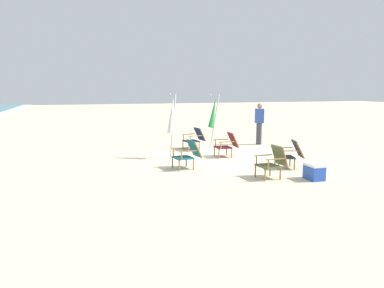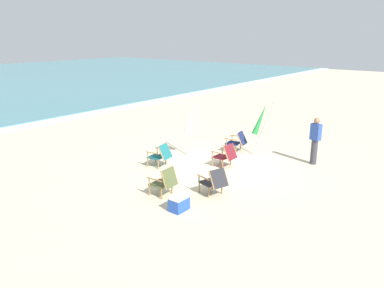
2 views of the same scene
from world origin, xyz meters
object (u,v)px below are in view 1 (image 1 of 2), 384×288
Objects in this scene: beach_chair_front_right at (273,161)px; cooler_box at (314,172)px; umbrella_furled_green at (213,113)px; person_near_chairs at (259,123)px; umbrella_furled_white at (172,116)px; beach_chair_mid_center at (291,153)px; beach_chair_back_right at (188,153)px; beach_chair_far_center at (195,138)px; beach_chair_back_left at (228,144)px.

beach_chair_front_right is 1.03m from cooler_box.
umbrella_furled_green is 1.24× the size of person_near_chairs.
umbrella_furled_white is (3.36, 1.78, 0.93)m from beach_chair_front_right.
umbrella_furled_white is at bearing 35.12° from cooler_box.
person_near_chairs is (4.27, -1.17, 0.41)m from beach_chair_mid_center.
umbrella_furled_white reaches higher than beach_chair_back_right.
cooler_box is (-3.80, -2.67, -1.16)m from umbrella_furled_white.
beach_chair_far_center is at bearing 99.04° from person_near_chairs.
umbrella_furled_green is (3.28, -1.94, 0.89)m from beach_chair_back_right.
beach_chair_far_center is (1.69, 0.59, -0.00)m from beach_chair_back_left.
beach_chair_far_center is 2.87m from person_near_chairs.
umbrella_furled_green is 0.97× the size of umbrella_furled_white.
beach_chair_back_left is 3.11m from person_near_chairs.
beach_chair_front_right reaches higher than beach_chair_back_right.
beach_chair_back_left is 1.63× the size of cooler_box.
beach_chair_mid_center is at bearing -131.18° from umbrella_furled_white.
beach_chair_back_right is at bearing 50.87° from cooler_box.
umbrella_furled_white reaches higher than beach_chair_front_right.
cooler_box is at bearing -144.88° from umbrella_furled_white.
beach_chair_back_right is 1.02× the size of beach_chair_back_left.
umbrella_furled_white is 4.41m from person_near_chairs.
person_near_chairs reaches higher than beach_chair_back_right.
person_near_chairs is at bearing -23.23° from beach_chair_front_right.
umbrella_furled_green is 5.57m from cooler_box.
beach_chair_front_right is (-0.89, 1.04, 0.01)m from beach_chair_mid_center.
beach_chair_back_left is 1.79m from beach_chair_far_center.
umbrella_furled_green reaches higher than beach_chair_back_right.
umbrella_furled_white is at bearing 27.91° from beach_chair_front_right.
beach_chair_mid_center is 4.26m from umbrella_furled_green.
umbrella_furled_green is at bearing -2.45° from beach_chair_front_right.
beach_chair_back_left is at bearing 173.83° from umbrella_furled_green.
beach_chair_far_center is at bearing -41.13° from umbrella_furled_white.
person_near_chairs is at bearing -65.65° from umbrella_furled_white.
cooler_box is (-3.47, -0.89, -0.23)m from beach_chair_back_left.
beach_chair_front_right is at bearing 177.55° from umbrella_furled_green.
beach_chair_mid_center reaches higher than cooler_box.
beach_chair_back_left is at bearing -160.79° from beach_chair_far_center.
beach_chair_back_left reaches higher than beach_chair_mid_center.
beach_chair_back_right is at bearing 159.38° from beach_chair_far_center.
beach_chair_back_left is at bearing 134.02° from person_near_chairs.
umbrella_furled_white reaches higher than beach_chair_far_center.
beach_chair_back_left is 2.15m from umbrella_furled_green.
umbrella_furled_white is (-1.61, 1.99, 0.04)m from umbrella_furled_green.
person_near_chairs is at bearing -15.37° from beach_chair_mid_center.
beach_chair_mid_center is 1.06× the size of beach_chair_front_right.
beach_chair_far_center is at bearing -20.62° from beach_chair_back_right.
beach_chair_far_center is at bearing 23.07° from beach_chair_mid_center.
umbrella_furled_green is at bearing -72.57° from beach_chair_far_center.
beach_chair_mid_center is at bearing -154.02° from beach_chair_back_left.
umbrella_furled_green reaches higher than person_near_chairs.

